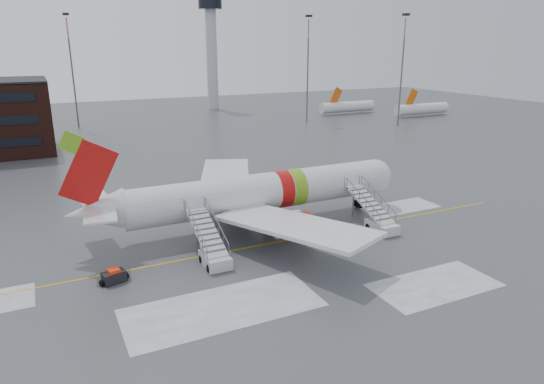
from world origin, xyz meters
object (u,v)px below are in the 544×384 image
airstair_aft (212,251)px  baggage_tractor (114,277)px  pushback_tug (212,250)px  airstair_fwd (377,220)px  airliner (255,193)px

airstair_aft → baggage_tractor: bearing=-178.9°
baggage_tractor → pushback_tug: bearing=8.5°
pushback_tug → baggage_tractor: pushback_tug is taller
airstair_fwd → airliner: bearing=148.2°
airstair_fwd → airstair_aft: 17.46m
airliner → pushback_tug: bearing=-140.6°
airliner → pushback_tug: airliner is taller
airstair_aft → pushback_tug: size_ratio=3.09×
airliner → baggage_tractor: size_ratio=14.94×
airstair_fwd → baggage_tractor: airstair_fwd is taller
airliner → baggage_tractor: (-15.10, -6.70, -2.92)m
baggage_tractor → airliner: bearing=23.9°
airstair_aft → airstair_fwd: bearing=0.0°
airstair_aft → baggage_tractor: (-8.16, -0.16, -0.57)m
airliner → airstair_fwd: (10.53, -6.54, -2.35)m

